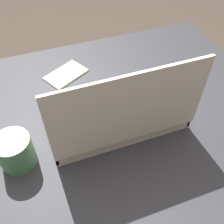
# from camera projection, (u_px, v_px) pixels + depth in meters

# --- Properties ---
(ground_plane) EXTENTS (8.00, 8.00, 0.00)m
(ground_plane) POSITION_uv_depth(u_px,v_px,m) (102.00, 224.00, 1.35)
(ground_plane) COLOR #42382D
(dining_table) EXTENTS (1.22, 0.94, 0.77)m
(dining_table) POSITION_uv_depth(u_px,v_px,m) (96.00, 151.00, 0.85)
(dining_table) COLOR #2D2D33
(dining_table) RESTS_ON ground_plane
(donut_box) EXTENTS (0.40, 0.25, 0.27)m
(donut_box) POSITION_uv_depth(u_px,v_px,m) (114.00, 109.00, 0.78)
(donut_box) COLOR silver
(donut_box) RESTS_ON dining_table
(coffee_mug) EXTENTS (0.09, 0.09, 0.10)m
(coffee_mug) POSITION_uv_depth(u_px,v_px,m) (15.00, 151.00, 0.67)
(coffee_mug) COLOR #4C8456
(coffee_mug) RESTS_ON dining_table
(paper_napkin) EXTENTS (0.17, 0.15, 0.01)m
(paper_napkin) POSITION_uv_depth(u_px,v_px,m) (66.00, 74.00, 0.95)
(paper_napkin) COLOR beige
(paper_napkin) RESTS_ON dining_table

